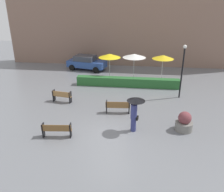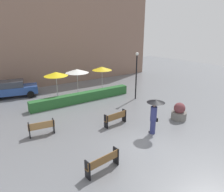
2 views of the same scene
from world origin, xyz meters
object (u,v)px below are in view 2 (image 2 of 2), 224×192
at_px(bench_far_left, 42,127).
at_px(patio_umbrella_yellow, 56,74).
at_px(lamp_post, 136,71).
at_px(parked_car, 13,89).
at_px(planter_pot, 179,112).
at_px(patio_umbrella_white, 77,71).
at_px(bench_mid_center, 116,118).
at_px(bench_near_left, 103,162).
at_px(pedestrian_with_umbrella, 154,111).
at_px(patio_umbrella_yellow_far, 102,69).

bearing_deg(bench_far_left, patio_umbrella_yellow, 61.57).
bearing_deg(lamp_post, parked_car, 142.91).
distance_m(planter_pot, patio_umbrella_yellow, 10.53).
height_order(planter_pot, patio_umbrella_yellow, patio_umbrella_yellow).
bearing_deg(parked_car, patio_umbrella_white, -27.81).
height_order(bench_mid_center, bench_far_left, bench_far_left).
bearing_deg(bench_near_left, pedestrian_with_umbrella, 15.75).
xyz_separation_m(bench_near_left, patio_umbrella_white, (3.98, 10.98, 1.85)).
bearing_deg(bench_near_left, lamp_post, 41.27).
bearing_deg(patio_umbrella_white, planter_pot, -70.01).
height_order(lamp_post, patio_umbrella_white, lamp_post).
height_order(bench_near_left, planter_pot, planter_pot).
relative_size(bench_far_left, planter_pot, 1.26).
xyz_separation_m(bench_near_left, planter_pot, (7.36, 1.68, 0.02)).
xyz_separation_m(patio_umbrella_yellow, patio_umbrella_yellow_far, (4.97, 0.47, -0.09)).
bearing_deg(patio_umbrella_yellow, lamp_post, -29.65).
distance_m(bench_far_left, pedestrian_with_umbrella, 6.77).
relative_size(pedestrian_with_umbrella, patio_umbrella_white, 0.85).
height_order(patio_umbrella_yellow, parked_car, patio_umbrella_yellow).
height_order(patio_umbrella_white, patio_umbrella_yellow_far, patio_umbrella_white).
height_order(pedestrian_with_umbrella, planter_pot, pedestrian_with_umbrella).
xyz_separation_m(bench_far_left, lamp_post, (9.10, 2.02, 2.05)).
distance_m(bench_mid_center, pedestrian_with_umbrella, 2.71).
bearing_deg(patio_umbrella_white, pedestrian_with_umbrella, -87.66).
relative_size(bench_far_left, parked_car, 0.34).
height_order(patio_umbrella_yellow_far, parked_car, patio_umbrella_yellow_far).
bearing_deg(bench_near_left, planter_pot, 12.83).
bearing_deg(parked_car, lamp_post, -37.09).
relative_size(pedestrian_with_umbrella, planter_pot, 1.76).
bearing_deg(patio_umbrella_white, bench_near_left, -109.90).
xyz_separation_m(bench_far_left, planter_pot, (8.65, -3.16, -0.00)).
relative_size(pedestrian_with_umbrella, patio_umbrella_yellow, 0.82).
distance_m(bench_mid_center, lamp_post, 6.11).
relative_size(lamp_post, patio_umbrella_yellow, 1.61).
xyz_separation_m(bench_far_left, pedestrian_with_umbrella, (5.66, -3.61, 0.91)).
bearing_deg(patio_umbrella_yellow_far, lamp_post, -73.73).
xyz_separation_m(bench_mid_center, patio_umbrella_white, (0.81, 7.51, 1.84)).
bearing_deg(patio_umbrella_yellow_far, parked_car, 159.61).
bearing_deg(bench_mid_center, lamp_post, 36.05).
relative_size(patio_umbrella_white, patio_umbrella_yellow_far, 1.00).
xyz_separation_m(bench_far_left, parked_car, (-0.08, 8.96, 0.29)).
relative_size(patio_umbrella_yellow, parked_car, 0.59).
distance_m(bench_far_left, patio_umbrella_yellow_far, 10.11).
relative_size(bench_far_left, lamp_post, 0.36).
height_order(patio_umbrella_yellow, patio_umbrella_yellow_far, patio_umbrella_yellow).
bearing_deg(patio_umbrella_yellow_far, bench_near_left, -121.63).
bearing_deg(patio_umbrella_yellow, bench_far_left, -118.43).
bearing_deg(patio_umbrella_yellow, parked_car, 131.51).
xyz_separation_m(planter_pot, parked_car, (-8.72, 12.12, 0.29)).
bearing_deg(bench_mid_center, bench_near_left, -132.35).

